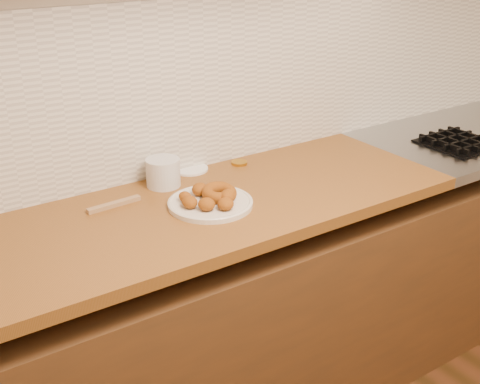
# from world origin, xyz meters

# --- Properties ---
(wall_back) EXTENTS (4.00, 0.02, 2.70)m
(wall_back) POSITION_xyz_m (0.00, 2.00, 1.35)
(wall_back) COLOR #BEAC92
(wall_back) RESTS_ON ground
(base_cabinet) EXTENTS (3.60, 0.60, 0.77)m
(base_cabinet) POSITION_xyz_m (0.00, 1.69, 0.39)
(base_cabinet) COLOR #583216
(base_cabinet) RESTS_ON floor
(butcher_block) EXTENTS (2.30, 0.62, 0.04)m
(butcher_block) POSITION_xyz_m (-0.65, 1.69, 0.88)
(butcher_block) COLOR brown
(butcher_block) RESTS_ON base_cabinet
(backsplash) EXTENTS (3.60, 0.02, 0.60)m
(backsplash) POSITION_xyz_m (0.00, 1.99, 1.20)
(backsplash) COLOR silver
(backsplash) RESTS_ON wall_back
(donut_plate) EXTENTS (0.27, 0.27, 0.02)m
(donut_plate) POSITION_xyz_m (-0.34, 1.67, 0.91)
(donut_plate) COLOR silver
(donut_plate) RESTS_ON butcher_block
(ring_donut) EXTENTS (0.15, 0.15, 0.05)m
(ring_donut) POSITION_xyz_m (-0.31, 1.67, 0.94)
(ring_donut) COLOR #8C4A06
(ring_donut) RESTS_ON donut_plate
(fried_dough_chunks) EXTENTS (0.18, 0.21, 0.04)m
(fried_dough_chunks) POSITION_xyz_m (-0.36, 1.65, 0.94)
(fried_dough_chunks) COLOR #8C4A06
(fried_dough_chunks) RESTS_ON donut_plate
(plastic_tub) EXTENTS (0.14, 0.14, 0.10)m
(plastic_tub) POSITION_xyz_m (-0.39, 1.89, 0.95)
(plastic_tub) COLOR silver
(plastic_tub) RESTS_ON butcher_block
(tub_lid) EXTENTS (0.14, 0.14, 0.01)m
(tub_lid) POSITION_xyz_m (-0.24, 1.97, 0.90)
(tub_lid) COLOR white
(tub_lid) RESTS_ON butcher_block
(brass_jar_lid) EXTENTS (0.07, 0.07, 0.01)m
(brass_jar_lid) POSITION_xyz_m (-0.06, 1.92, 0.91)
(brass_jar_lid) COLOR #BE8C22
(brass_jar_lid) RESTS_ON butcher_block
(wooden_utensil) EXTENTS (0.18, 0.03, 0.01)m
(wooden_utensil) POSITION_xyz_m (-0.60, 1.83, 0.91)
(wooden_utensil) COLOR #9F784F
(wooden_utensil) RESTS_ON butcher_block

